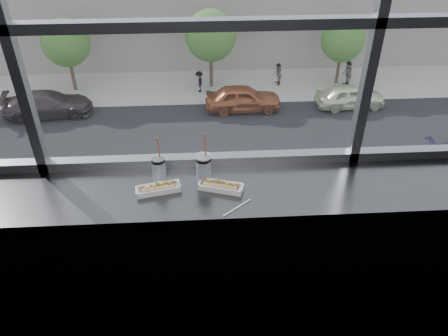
{
  "coord_description": "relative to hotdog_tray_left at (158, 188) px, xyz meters",
  "views": [
    {
      "loc": [
        0.01,
        -0.86,
        2.71
      ],
      "look_at": [
        0.13,
        1.23,
        1.25
      ],
      "focal_mm": 35.0,
      "sensor_mm": 36.0,
      "label": 1
    }
  ],
  "objects": [
    {
      "name": "counter_fascia",
      "position": [
        0.26,
        -0.25,
        -0.58
      ],
      "size": [
        6.0,
        0.04,
        1.04
      ],
      "primitive_type": "cube",
      "color": "#545454",
      "rests_on": "ground"
    },
    {
      "name": "loose_straw",
      "position": [
        0.46,
        -0.18,
        -0.02
      ],
      "size": [
        0.17,
        0.14,
        0.01
      ],
      "primitive_type": "cylinder",
      "rotation": [
        0.0,
        1.57,
        0.69
      ],
      "color": "white",
      "rests_on": "counter"
    },
    {
      "name": "wrapper",
      "position": [
        -0.1,
        -0.02,
        -0.02
      ],
      "size": [
        0.08,
        0.06,
        0.02
      ],
      "primitive_type": "ellipsoid",
      "color": "silver",
      "rests_on": "counter"
    },
    {
      "name": "wall_back_lower",
      "position": [
        0.26,
        0.28,
        -0.58
      ],
      "size": [
        6.0,
        0.0,
        6.0
      ],
      "primitive_type": "plane",
      "rotation": [
        1.57,
        0.0,
        0.0
      ],
      "color": "black",
      "rests_on": "ground"
    },
    {
      "name": "tree_center",
      "position": [
        1.17,
        28.28,
        -8.29
      ],
      "size": [
        3.62,
        3.62,
        5.66
      ],
      "color": "#47382B",
      "rests_on": "far_sidewalk"
    },
    {
      "name": "plaza_ground",
      "position": [
        0.26,
        43.78,
        -12.13
      ],
      "size": [
        120.0,
        120.0,
        0.0
      ],
      "primitive_type": "plane",
      "color": "#AFAAA0",
      "rests_on": "ground"
    },
    {
      "name": "tree_right",
      "position": [
        10.66,
        28.28,
        -8.79
      ],
      "size": [
        3.14,
        3.14,
        4.91
      ],
      "color": "#47382B",
      "rests_on": "far_sidewalk"
    },
    {
      "name": "street_asphalt",
      "position": [
        0.26,
        20.28,
        -12.1
      ],
      "size": [
        80.0,
        10.0,
        0.06
      ],
      "primitive_type": "cube",
      "color": "black",
      "rests_on": "plaza_ground"
    },
    {
      "name": "hotdog_tray_left",
      "position": [
        0.0,
        0.0,
        0.0
      ],
      "size": [
        0.27,
        0.14,
        0.06
      ],
      "rotation": [
        0.0,
        0.0,
        0.22
      ],
      "color": "white",
      "rests_on": "counter"
    },
    {
      "name": "soda_cup_right",
      "position": [
        0.27,
        0.09,
        0.08
      ],
      "size": [
        0.1,
        0.1,
        0.36
      ],
      "color": "white",
      "rests_on": "counter"
    },
    {
      "name": "car_far_a",
      "position": [
        -9.65,
        24.28,
        -10.99
      ],
      "size": [
        3.39,
        6.73,
        2.16
      ],
      "primitive_type": "imported",
      "rotation": [
        0.0,
        0.0,
        1.68
      ],
      "color": "#3B3032",
      "rests_on": "street_asphalt"
    },
    {
      "name": "car_near_c",
      "position": [
        1.14,
        16.28,
        -11.15
      ],
      "size": [
        2.75,
        5.7,
        1.84
      ],
      "primitive_type": "imported",
      "rotation": [
        0.0,
        0.0,
        1.49
      ],
      "color": "maroon",
      "rests_on": "street_asphalt"
    },
    {
      "name": "far_sidewalk",
      "position": [
        0.26,
        28.28,
        -12.11
      ],
      "size": [
        80.0,
        6.0,
        0.04
      ],
      "primitive_type": "cube",
      "color": "#AFAAA0",
      "rests_on": "plaza_ground"
    },
    {
      "name": "pedestrian_d",
      "position": [
        11.19,
        27.67,
        -10.95
      ],
      "size": [
        0.76,
        1.01,
        2.27
      ],
      "primitive_type": "imported",
      "rotation": [
        0.0,
        0.0,
        4.71
      ],
      "color": "#66605B",
      "rests_on": "far_sidewalk"
    },
    {
      "name": "counter",
      "position": [
        0.26,
        0.01,
        -0.06
      ],
      "size": [
        6.0,
        0.55,
        0.06
      ],
      "primitive_type": "cube",
      "color": "#545454",
      "rests_on": "ground"
    },
    {
      "name": "soda_cup_left",
      "position": [
        0.0,
        0.11,
        0.07
      ],
      "size": [
        0.09,
        0.09,
        0.32
      ],
      "color": "white",
      "rests_on": "counter"
    },
    {
      "name": "pedestrian_c",
      "position": [
        6.13,
        28.28,
        -11.11
      ],
      "size": [
        0.65,
        0.87,
        1.95
      ],
      "primitive_type": "imported",
      "rotation": [
        0.0,
        0.0,
        4.71
      ],
      "color": "#66605B",
      "rests_on": "far_sidewalk"
    },
    {
      "name": "plaza_near",
      "position": [
        0.26,
        7.28,
        -12.11
      ],
      "size": [
        50.0,
        14.0,
        0.04
      ],
      "primitive_type": "cube",
      "color": "#AFAAA0",
      "rests_on": "plaza_ground"
    },
    {
      "name": "tree_left",
      "position": [
        -8.87,
        28.28,
        -8.56
      ],
      "size": [
        3.36,
        3.36,
        5.25
      ],
      "color": "#47382B",
      "rests_on": "far_sidewalk"
    },
    {
      "name": "pedestrian_b",
      "position": [
        0.27,
        27.37,
        -11.16
      ],
      "size": [
        0.62,
        0.83,
        1.86
      ],
      "primitive_type": "imported",
      "rotation": [
        0.0,
        0.0,
        4.71
      ],
      "color": "#66605B",
      "rests_on": "far_sidewalk"
    },
    {
      "name": "car_far_b",
      "position": [
        3.15,
        24.28,
        -10.93
      ],
      "size": [
        2.94,
        6.86,
        2.27
      ],
      "primitive_type": "imported",
      "rotation": [
        0.0,
        0.0,
        1.59
      ],
      "color": "#AF552D",
      "rests_on": "street_asphalt"
    },
    {
      "name": "car_near_b",
      "position": [
        -6.69,
        16.28,
        -11.04
      ],
      "size": [
        3.23,
        6.42,
        2.06
      ],
      "primitive_type": "imported",
      "rotation": [
        0.0,
        0.0,
        1.46
      ],
      "color": "black",
      "rests_on": "street_asphalt"
    },
    {
      "name": "car_far_c",
      "position": [
        10.42,
        24.28,
        -11.02
      ],
      "size": [
        2.98,
        6.43,
        2.1
      ],
      "primitive_type": "imported",
      "rotation": [
        0.0,
        0.0,
        1.63
      ],
      "color": "white",
      "rests_on": "street_asphalt"
    },
    {
      "name": "hotdog_tray_right",
      "position": [
        0.37,
        -0.0,
        0.0
      ],
      "size": [
        0.28,
        0.16,
        0.07
      ],
      "rotation": [
        0.0,
        0.0,
        -0.31
      ],
      "color": "white",
      "rests_on": "counter"
    }
  ]
}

